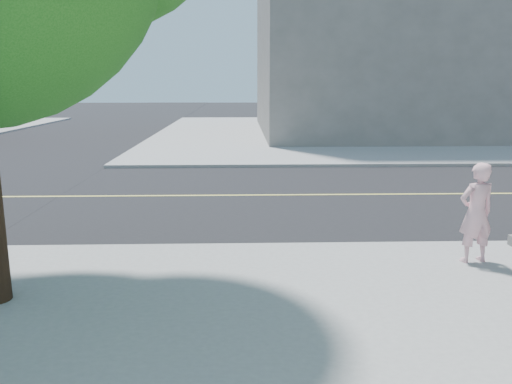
{
  "coord_description": "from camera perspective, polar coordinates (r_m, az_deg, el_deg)",
  "views": [
    {
      "loc": [
        3.71,
        -8.79,
        2.9
      ],
      "look_at": [
        3.94,
        -1.2,
        1.3
      ],
      "focal_mm": 36.36,
      "sensor_mm": 36.0,
      "label": 1
    }
  ],
  "objects": [
    {
      "name": "ground",
      "position": [
        9.97,
        -23.66,
        -6.04
      ],
      "size": [
        140.0,
        140.0,
        0.0
      ],
      "primitive_type": "plane",
      "color": "black",
      "rests_on": "ground"
    },
    {
      "name": "road_ew",
      "position": [
        14.1,
        -16.99,
        -0.46
      ],
      "size": [
        140.0,
        9.0,
        0.01
      ],
      "primitive_type": "cube",
      "color": "black",
      "rests_on": "ground"
    },
    {
      "name": "sidewalk_ne",
      "position": [
        31.96,
        16.18,
        6.36
      ],
      "size": [
        29.0,
        25.0,
        0.12
      ],
      "primitive_type": "cube",
      "color": "gray",
      "rests_on": "ground"
    },
    {
      "name": "filler_ne",
      "position": [
        32.73,
        17.53,
        18.81
      ],
      "size": [
        18.0,
        16.0,
        14.0
      ],
      "primitive_type": "cube",
      "color": "slate",
      "rests_on": "sidewalk_ne"
    },
    {
      "name": "man_on_phone",
      "position": [
        8.78,
        23.06,
        -2.12
      ],
      "size": [
        0.64,
        0.49,
        1.59
      ],
      "primitive_type": "imported",
      "rotation": [
        0.0,
        0.0,
        3.34
      ],
      "color": "#ECAFBB",
      "rests_on": "sidewalk_se"
    }
  ]
}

